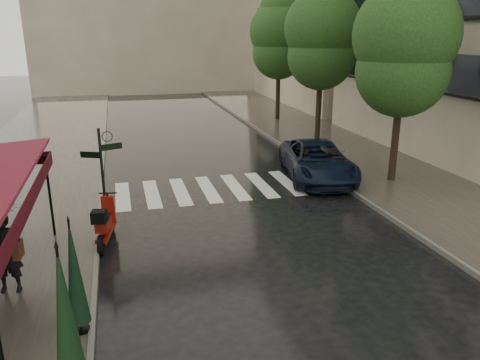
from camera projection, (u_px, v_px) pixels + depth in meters
name	position (u px, v px, depth m)	size (l,w,h in m)	color
ground	(157.00, 273.00, 11.53)	(120.00, 120.00, 0.00)	black
sidewalk_near	(35.00, 160.00, 21.49)	(6.00, 60.00, 0.12)	#38332D
sidewalk_far	(330.00, 142.00, 25.06)	(5.50, 60.00, 0.12)	#38332D
curb_near	(104.00, 155.00, 22.22)	(0.12, 60.00, 0.16)	#595651
curb_far	(280.00, 144.00, 24.38)	(0.12, 60.00, 0.16)	#595651
crosswalk	(222.00, 188.00, 17.78)	(7.85, 3.20, 0.01)	silver
signpost	(103.00, 172.00, 13.46)	(1.17, 0.29, 3.10)	black
tree_near	(405.00, 42.00, 16.86)	(3.80, 3.80, 7.99)	black
tree_mid	(322.00, 34.00, 23.21)	(3.80, 3.80, 8.34)	black
tree_far	(279.00, 36.00, 29.76)	(3.80, 3.80, 8.16)	black
pedestrian_with_umbrella	(1.00, 220.00, 10.00)	(1.24, 1.26, 2.56)	black
scooter	(105.00, 225.00, 12.89)	(0.70, 1.95, 1.29)	black
parked_car	(317.00, 160.00, 18.83)	(2.42, 5.25, 1.46)	black
parasol_front	(74.00, 272.00, 8.72)	(0.42, 0.42, 2.35)	black
parasol_back	(65.00, 314.00, 7.19)	(0.49, 0.49, 2.59)	black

